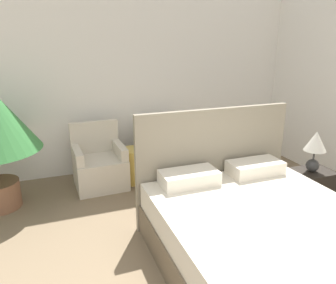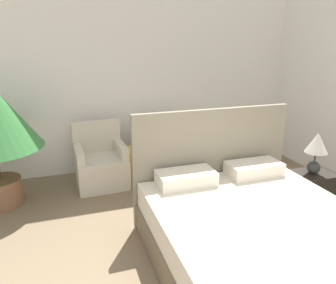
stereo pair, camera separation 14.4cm
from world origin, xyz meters
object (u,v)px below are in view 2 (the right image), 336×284
armchair_near_window_left (101,167)px  nightstand (311,192)px  bed (260,241)px  table_lamp (316,148)px  side_table (135,165)px  armchair_near_window_right (166,159)px

armchair_near_window_left → nightstand: size_ratio=1.75×
bed → nightstand: size_ratio=4.33×
table_lamp → side_table: bearing=139.8°
bed → armchair_near_window_left: bed is taller
bed → table_lamp: bearing=32.2°
armchair_near_window_right → armchair_near_window_left: bearing=177.4°
armchair_near_window_left → table_lamp: (2.26, -1.53, 0.54)m
armchair_near_window_left → armchair_near_window_right: (0.95, -0.00, 0.00)m
nightstand → table_lamp: bearing=-157.8°
armchair_near_window_left → table_lamp: bearing=-36.4°
bed → armchair_near_window_left: (-1.08, 2.28, -0.04)m
armchair_near_window_left → armchair_near_window_right: 0.95m
armchair_near_window_right → side_table: (-0.48, -0.03, -0.02)m
armchair_near_window_left → side_table: armchair_near_window_left is taller
bed → nightstand: 1.42m
nightstand → armchair_near_window_right: bearing=131.0°
bed → table_lamp: bed is taller
armchair_near_window_right → table_lamp: bearing=-52.1°
armchair_near_window_left → side_table: size_ratio=1.77×
armchair_near_window_left → armchair_near_window_right: bearing=-2.2°
armchair_near_window_right → table_lamp: (1.31, -1.53, 0.54)m
armchair_near_window_right → nightstand: 2.02m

